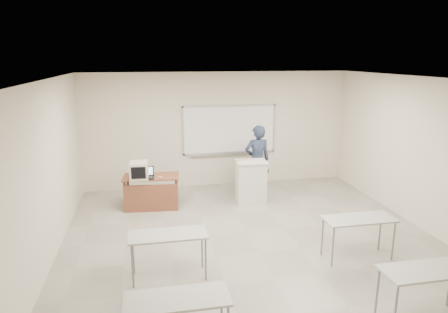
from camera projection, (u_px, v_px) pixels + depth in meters
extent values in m
cube|color=gray|center=(259.00, 253.00, 7.07)|extent=(7.00, 8.00, 0.01)
cube|color=white|center=(229.00, 129.00, 10.54)|extent=(2.40, 0.03, 1.20)
cube|color=#B7BABC|center=(229.00, 106.00, 10.38)|extent=(2.48, 0.04, 0.04)
cube|color=#B7BABC|center=(229.00, 152.00, 10.68)|extent=(2.48, 0.04, 0.04)
cube|color=#B7BABC|center=(183.00, 131.00, 10.30)|extent=(0.04, 0.04, 1.28)
cube|color=#B7BABC|center=(274.00, 128.00, 10.76)|extent=(0.04, 0.04, 1.28)
cube|color=#B7BABC|center=(230.00, 154.00, 10.65)|extent=(2.16, 0.07, 0.02)
cube|color=#9B9C96|center=(168.00, 235.00, 6.12)|extent=(1.20, 0.50, 0.03)
cylinder|color=slate|center=(132.00, 266.00, 5.92)|extent=(0.03, 0.03, 0.70)
cylinder|color=slate|center=(206.00, 259.00, 6.12)|extent=(0.03, 0.03, 0.70)
cylinder|color=slate|center=(133.00, 254.00, 6.30)|extent=(0.03, 0.03, 0.70)
cylinder|color=slate|center=(202.00, 247.00, 6.50)|extent=(0.03, 0.03, 0.70)
cube|color=#9B9C96|center=(359.00, 219.00, 6.72)|extent=(1.20, 0.50, 0.03)
cylinder|color=slate|center=(333.00, 247.00, 6.51)|extent=(0.03, 0.03, 0.70)
cylinder|color=slate|center=(393.00, 241.00, 6.72)|extent=(0.03, 0.03, 0.70)
cylinder|color=slate|center=(322.00, 237.00, 6.90)|extent=(0.03, 0.03, 0.70)
cylinder|color=slate|center=(380.00, 231.00, 7.10)|extent=(0.03, 0.03, 0.70)
cube|color=#9B9C96|center=(177.00, 299.00, 4.50)|extent=(1.20, 0.50, 0.03)
cylinder|color=slate|center=(222.00, 311.00, 4.88)|extent=(0.03, 0.03, 0.70)
cube|color=#9B9C96|center=(428.00, 270.00, 5.10)|extent=(1.20, 0.50, 0.03)
cylinder|color=slate|center=(395.00, 310.00, 4.90)|extent=(0.03, 0.03, 0.70)
cylinder|color=slate|center=(377.00, 292.00, 5.28)|extent=(0.03, 0.03, 0.70)
cube|color=brown|center=(151.00, 177.00, 9.03)|extent=(1.25, 0.62, 0.04)
cube|color=brown|center=(152.00, 198.00, 8.85)|extent=(1.19, 0.03, 0.63)
cylinder|color=#422A17|center=(126.00, 198.00, 8.77)|extent=(0.06, 0.06, 0.71)
cylinder|color=#422A17|center=(177.00, 194.00, 8.99)|extent=(0.06, 0.06, 0.71)
cylinder|color=#422A17|center=(127.00, 190.00, 9.25)|extent=(0.06, 0.06, 0.71)
cylinder|color=#422A17|center=(176.00, 187.00, 9.47)|extent=(0.06, 0.06, 0.71)
cube|color=beige|center=(251.00, 182.00, 9.43)|extent=(0.68, 0.48, 0.97)
cube|color=beige|center=(251.00, 162.00, 9.30)|extent=(0.72, 0.52, 0.04)
cube|color=#B9AB96|center=(139.00, 170.00, 8.84)|extent=(0.39, 0.41, 0.37)
cube|color=#B9AB96|center=(139.00, 173.00, 8.62)|extent=(0.41, 0.04, 0.39)
cube|color=black|center=(139.00, 173.00, 8.60)|extent=(0.31, 0.01, 0.26)
cube|color=black|center=(147.00, 178.00, 8.83)|extent=(0.33, 0.24, 0.02)
cube|color=black|center=(147.00, 178.00, 8.82)|extent=(0.27, 0.14, 0.01)
cube|color=black|center=(146.00, 171.00, 8.94)|extent=(0.33, 0.07, 0.22)
cube|color=#92BBE0|center=(146.00, 171.00, 8.93)|extent=(0.28, 0.05, 0.17)
ellipsoid|color=#9E9FA6|center=(160.00, 177.00, 8.87)|extent=(0.10, 0.07, 0.04)
cube|color=#B9AB96|center=(244.00, 160.00, 9.35)|extent=(0.43, 0.20, 0.02)
imported|color=black|center=(257.00, 160.00, 9.86)|extent=(0.66, 0.45, 1.76)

